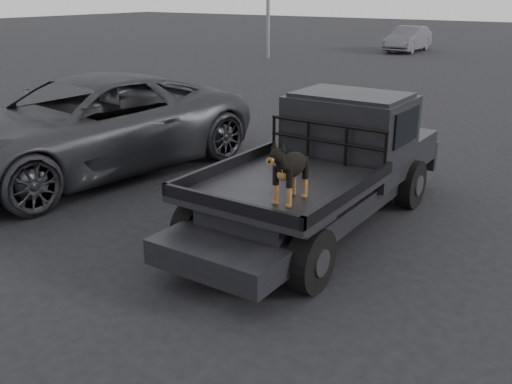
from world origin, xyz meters
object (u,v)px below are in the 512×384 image
Objects in this scene: flatbed_ute at (318,196)px; parked_suv at (86,126)px; distant_car_a at (408,39)px; dog at (291,170)px.

parked_suv reaches higher than flatbed_ute.
flatbed_ute is 1.33× the size of distant_car_a.
parked_suv is (-4.79, -0.08, 0.42)m from flatbed_ute.
flatbed_ute is 1.70m from dog.
flatbed_ute is at bearing -73.93° from distant_car_a.
distant_car_a is at bearing 104.43° from parked_suv.
parked_suv is at bearing -179.09° from flatbed_ute.
distant_car_a reaches higher than flatbed_ute.
dog is at bearing -74.05° from distant_car_a.
dog is 5.36m from parked_suv.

